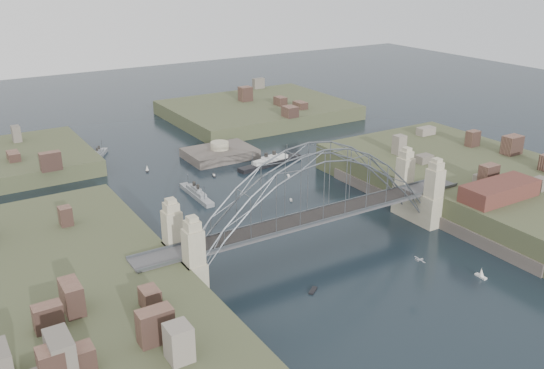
{
  "coord_description": "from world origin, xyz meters",
  "views": [
    {
      "loc": [
        -70.66,
        -95.88,
        61.84
      ],
      "look_at": [
        0.0,
        18.0,
        10.0
      ],
      "focal_mm": 38.85,
      "sensor_mm": 36.0,
      "label": 1
    }
  ],
  "objects": [
    {
      "name": "shore_east",
      "position": [
        57.32,
        0.0,
        1.97
      ],
      "size": [
        50.5,
        90.0,
        12.0
      ],
      "color": "#40462A",
      "rests_on": "ground"
    },
    {
      "name": "small_boat_b",
      "position": [
        11.56,
        26.83,
        0.15
      ],
      "size": [
        1.2,
        1.69,
        0.45
      ],
      "color": "silver",
      "rests_on": "ground"
    },
    {
      "name": "aeroplane",
      "position": [
        8.46,
        -23.63,
        5.97
      ],
      "size": [
        1.67,
        3.1,
        0.45
      ],
      "color": "#A1A3A9"
    },
    {
      "name": "small_boat_e",
      "position": [
        -34.65,
        54.9,
        0.15
      ],
      "size": [
        1.71,
        3.24,
        0.45
      ],
      "color": "silver",
      "rests_on": "ground"
    },
    {
      "name": "small_boat_a",
      "position": [
        -23.2,
        15.0,
        0.15
      ],
      "size": [
        2.14,
        1.91,
        0.45
      ],
      "color": "silver",
      "rests_on": "ground"
    },
    {
      "name": "small_boat_d",
      "position": [
        21.51,
        43.21,
        0.15
      ],
      "size": [
        1.37,
        2.05,
        0.45
      ],
      "color": "silver",
      "rests_on": "ground"
    },
    {
      "name": "small_boat_c",
      "position": [
        -10.46,
        -14.26,
        0.15
      ],
      "size": [
        2.84,
        2.44,
        0.45
      ],
      "color": "silver",
      "rests_on": "ground"
    },
    {
      "name": "small_boat_f",
      "position": [
        2.22,
        54.91,
        0.29
      ],
      "size": [
        0.94,
        1.89,
        1.43
      ],
      "color": "silver",
      "rests_on": "ground"
    },
    {
      "name": "small_boat_g",
      "position": [
        22.32,
        -28.1,
        0.82
      ],
      "size": [
        1.06,
        2.67,
        2.38
      ],
      "color": "silver",
      "rests_on": "ground"
    },
    {
      "name": "ground",
      "position": [
        0.0,
        0.0,
        0.0
      ],
      "size": [
        500.0,
        500.0,
        0.0
      ],
      "primitive_type": "plane",
      "color": "black",
      "rests_on": "ground"
    },
    {
      "name": "ocean_liner",
      "position": [
        22.23,
        54.93,
        0.91
      ],
      "size": [
        24.06,
        6.78,
        5.85
      ],
      "color": "black",
      "rests_on": "ground"
    },
    {
      "name": "headland_ne",
      "position": [
        50.0,
        110.0,
        0.75
      ],
      "size": [
        70.0,
        55.0,
        9.5
      ],
      "primitive_type": "cube",
      "color": "#40462A",
      "rests_on": "ground"
    },
    {
      "name": "wharf_shed",
      "position": [
        44.0,
        -14.0,
        10.0
      ],
      "size": [
        20.0,
        8.0,
        4.0
      ],
      "primitive_type": "cube",
      "color": "#592D26",
      "rests_on": "shore_east"
    },
    {
      "name": "naval_cruiser_near",
      "position": [
        -9.1,
        43.0,
        0.84
      ],
      "size": [
        2.6,
        18.1,
        5.42
      ],
      "color": "gray",
      "rests_on": "ground"
    },
    {
      "name": "small_boat_h",
      "position": [
        -13.32,
        69.76,
        0.91
      ],
      "size": [
        1.46,
        2.29,
        2.38
      ],
      "color": "silver",
      "rests_on": "ground"
    },
    {
      "name": "finger_pier",
      "position": [
        39.0,
        -28.0,
        0.7
      ],
      "size": [
        4.0,
        22.0,
        1.4
      ],
      "primitive_type": "cube",
      "color": "#4A4A4D",
      "rests_on": "ground"
    },
    {
      "name": "naval_cruiser_far",
      "position": [
        -22.07,
        91.01,
        0.79
      ],
      "size": [
        9.69,
        13.84,
        5.07
      ],
      "color": "gray",
      "rests_on": "ground"
    },
    {
      "name": "bridge",
      "position": [
        0.0,
        0.0,
        12.32
      ],
      "size": [
        84.0,
        13.8,
        24.6
      ],
      "color": "#4A4A4D",
      "rests_on": "ground"
    },
    {
      "name": "fort_island",
      "position": [
        12.0,
        70.0,
        -0.34
      ],
      "size": [
        22.0,
        16.0,
        9.4
      ],
      "color": "#4E453F",
      "rests_on": "ground"
    },
    {
      "name": "shore_west",
      "position": [
        -57.32,
        0.0,
        1.97
      ],
      "size": [
        50.5,
        90.0,
        12.0
      ],
      "color": "#40462A",
      "rests_on": "ground"
    }
  ]
}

